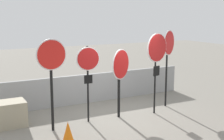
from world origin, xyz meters
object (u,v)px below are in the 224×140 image
stop_sign_3 (157,53)px  storage_crate (9,114)px  stop_sign_4 (168,49)px  stop_sign_0 (51,65)px  stop_sign_1 (88,66)px  stop_sign_2 (120,70)px  traffic_cone_0 (68,133)px

stop_sign_3 → storage_crate: 4.64m
stop_sign_4 → storage_crate: stop_sign_4 is taller
stop_sign_0 → stop_sign_1: stop_sign_0 is taller
stop_sign_3 → stop_sign_4: bearing=14.6°
stop_sign_0 → storage_crate: (-0.99, 0.92, -1.45)m
stop_sign_2 → stop_sign_1: bearing=147.2°
stop_sign_0 → stop_sign_1: size_ratio=1.12×
stop_sign_2 → traffic_cone_0: size_ratio=3.81×
stop_sign_0 → stop_sign_3: size_ratio=0.98×
stop_sign_0 → stop_sign_4: size_ratio=0.96×
traffic_cone_0 → storage_crate: (-1.06, 1.86, 0.08)m
stop_sign_2 → storage_crate: (-3.11, 0.79, -1.11)m
traffic_cone_0 → stop_sign_4: bearing=18.6°
stop_sign_2 → stop_sign_4: size_ratio=0.81×
stop_sign_4 → traffic_cone_0: stop_sign_4 is taller
stop_sign_3 → stop_sign_1: bearing=157.8°
stop_sign_4 → traffic_cone_0: (-4.00, -1.34, -1.67)m
stop_sign_0 → traffic_cone_0: size_ratio=4.52×
storage_crate → stop_sign_0: bearing=-43.0°
stop_sign_0 → traffic_cone_0: 1.80m
traffic_cone_0 → storage_crate: size_ratio=0.60×
stop_sign_2 → traffic_cone_0: stop_sign_2 is taller
stop_sign_0 → traffic_cone_0: stop_sign_0 is taller
stop_sign_1 → stop_sign_3: bearing=1.2°
stop_sign_4 → stop_sign_1: bearing=154.1°
stop_sign_1 → stop_sign_0: bearing=-162.9°
stop_sign_0 → storage_crate: stop_sign_0 is taller
stop_sign_1 → stop_sign_2: stop_sign_1 is taller
traffic_cone_0 → stop_sign_2: bearing=27.7°
stop_sign_0 → stop_sign_4: stop_sign_4 is taller
stop_sign_0 → stop_sign_2: size_ratio=1.19×
stop_sign_3 → stop_sign_4: size_ratio=0.98×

